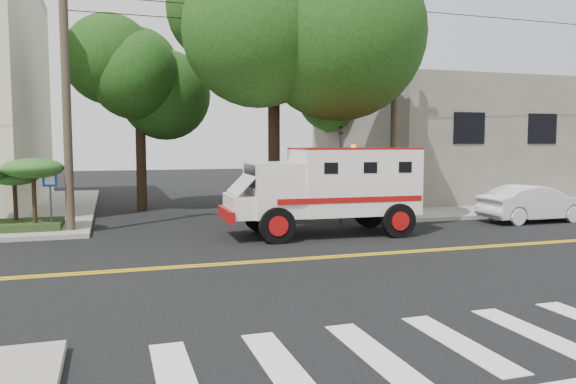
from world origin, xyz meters
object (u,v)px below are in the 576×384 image
object	(u,v)px
parked_sedan	(534,203)
pedestrian_b	(366,191)
pedestrian_a	(395,193)
armored_truck	(330,185)

from	to	relation	value
parked_sedan	pedestrian_b	world-z (taller)	pedestrian_b
pedestrian_a	pedestrian_b	size ratio (longest dim) A/B	1.20
pedestrian_b	armored_truck	bearing A→B (deg)	50.54
parked_sedan	pedestrian_b	size ratio (longest dim) A/B	2.77
armored_truck	pedestrian_b	xyz separation A→B (m)	(3.75, 5.11, -0.70)
armored_truck	parked_sedan	bearing A→B (deg)	4.76
pedestrian_a	pedestrian_b	bearing A→B (deg)	-135.08
armored_truck	pedestrian_a	size ratio (longest dim) A/B	3.42
parked_sedan	pedestrian_a	distance (m)	5.30
pedestrian_a	pedestrian_b	distance (m)	3.01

